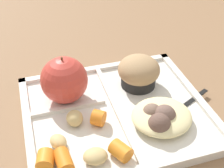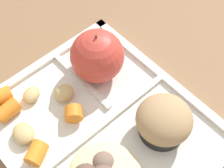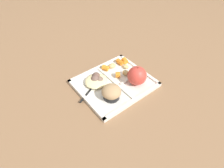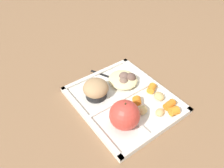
{
  "view_description": "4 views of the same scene",
  "coord_description": "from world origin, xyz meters",
  "px_view_note": "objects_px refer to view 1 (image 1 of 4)",
  "views": [
    {
      "loc": [
        -0.13,
        -0.39,
        0.39
      ],
      "look_at": [
        0.0,
        0.04,
        0.04
      ],
      "focal_mm": 49.15,
      "sensor_mm": 36.0,
      "label": 1
    },
    {
      "loc": [
        0.18,
        -0.14,
        0.47
      ],
      "look_at": [
        -0.03,
        0.05,
        0.05
      ],
      "focal_mm": 53.58,
      "sensor_mm": 36.0,
      "label": 2
    },
    {
      "loc": [
        0.4,
        0.49,
        0.62
      ],
      "look_at": [
        0.04,
        0.04,
        0.06
      ],
      "focal_mm": 30.11,
      "sensor_mm": 36.0,
      "label": 3
    },
    {
      "loc": [
        -0.38,
        0.33,
        0.53
      ],
      "look_at": [
        0.05,
        0.01,
        0.05
      ],
      "focal_mm": 35.23,
      "sensor_mm": 36.0,
      "label": 4
    }
  ],
  "objects_px": {
    "lunch_tray": "(116,113)",
    "green_apple": "(64,80)",
    "plastic_fork": "(179,110)",
    "bran_muffin": "(139,72)"
  },
  "relations": [
    {
      "from": "lunch_tray",
      "to": "bran_muffin",
      "type": "relative_size",
      "value": 3.98
    },
    {
      "from": "lunch_tray",
      "to": "green_apple",
      "type": "relative_size",
      "value": 3.55
    },
    {
      "from": "lunch_tray",
      "to": "green_apple",
      "type": "distance_m",
      "value": 0.11
    },
    {
      "from": "green_apple",
      "to": "plastic_fork",
      "type": "distance_m",
      "value": 0.22
    },
    {
      "from": "bran_muffin",
      "to": "green_apple",
      "type": "bearing_deg",
      "value": 180.0
    },
    {
      "from": "lunch_tray",
      "to": "plastic_fork",
      "type": "xyz_separation_m",
      "value": [
        0.11,
        -0.03,
        0.01
      ]
    },
    {
      "from": "lunch_tray",
      "to": "green_apple",
      "type": "height_order",
      "value": "green_apple"
    },
    {
      "from": "lunch_tray",
      "to": "plastic_fork",
      "type": "relative_size",
      "value": 2.32
    },
    {
      "from": "green_apple",
      "to": "plastic_fork",
      "type": "xyz_separation_m",
      "value": [
        0.19,
        -0.1,
        -0.04
      ]
    },
    {
      "from": "lunch_tray",
      "to": "green_apple",
      "type": "xyz_separation_m",
      "value": [
        -0.08,
        0.06,
        0.05
      ]
    }
  ]
}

